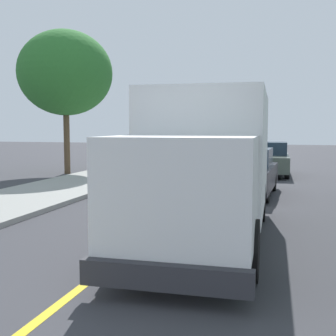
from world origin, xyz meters
The scene contains 5 objects.
centre_line_yellow centered at (0.00, 10.00, 0.00)m, with size 0.16×56.00×0.01m, color gold.
box_truck centered at (1.32, 8.61, 1.77)m, with size 2.61×7.25×3.20m.
parked_car_near centered at (1.61, 14.88, 0.79)m, with size 2.00×4.48×1.67m.
parked_car_mid centered at (2.12, 21.67, 0.79)m, with size 1.94×4.45×1.67m.
street_tree_down_block centered at (-8.07, 19.59, 5.15)m, with size 4.79×4.79×7.32m.
Camera 1 is at (3.00, -0.72, 2.45)m, focal length 46.58 mm.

